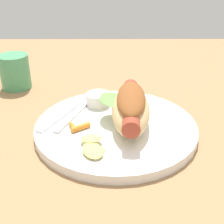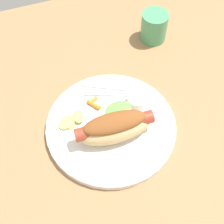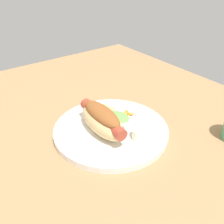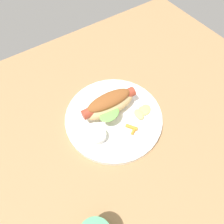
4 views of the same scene
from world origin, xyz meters
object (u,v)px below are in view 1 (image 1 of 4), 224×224
knife (66,112)px  drinking_cup (15,72)px  carrot_garnish (78,127)px  hot_dog (130,107)px  chips_pile (93,147)px  sauce_ramekin (98,99)px  plate (116,128)px  fork (77,110)px

knife → drinking_cup: size_ratio=2.05×
knife → carrot_garnish: (6.02, 2.94, 0.29)cm
hot_dog → knife: size_ratio=1.04×
hot_dog → knife: (-4.25, -11.77, -3.18)cm
carrot_garnish → chips_pile: bearing=24.4°
carrot_garnish → drinking_cup: 27.32cm
hot_dog → knife: hot_dog is taller
sauce_ramekin → drinking_cup: 23.09cm
sauce_ramekin → chips_pile: size_ratio=0.70×
knife → plate: bearing=-86.8°
hot_dog → drinking_cup: 32.24cm
fork → sauce_ramekin: bearing=-32.2°
sauce_ramekin → knife: size_ratio=0.29×
plate → drinking_cup: size_ratio=3.64×
chips_pile → sauce_ramekin: bearing=179.0°
sauce_ramekin → knife: sauce_ramekin is taller
hot_dog → chips_pile: hot_dog is taller
sauce_ramekin → chips_pile: 15.41cm
plate → fork: size_ratio=1.76×
plate → knife: bearing=-114.0°
drinking_cup → carrot_garnish: bearing=37.1°
fork → drinking_cup: 21.91cm
chips_pile → drinking_cup: bearing=-145.4°
chips_pile → carrot_garnish: size_ratio=1.73×
hot_dog → chips_pile: bearing=145.2°
fork → plate: bearing=-101.7°
hot_dog → sauce_ramekin: (-7.58, -5.82, -2.16)cm
knife → chips_pile: (12.07, 5.69, 0.40)cm
plate → sauce_ramekin: 8.45cm
plate → drinking_cup: 30.42cm
sauce_ramekin → drinking_cup: drinking_cup is taller
hot_dog → drinking_cup: hot_dog is taller
carrot_garnish → knife: bearing=-154.0°
knife → drinking_cup: 20.83cm
plate → fork: (-4.67, -7.18, 1.00)cm
plate → fork: 8.63cm
hot_dog → drinking_cup: bearing=54.8°
fork → chips_pile: (12.59, 3.55, 0.38)cm
plate → carrot_garnish: (1.86, -6.38, 1.27)cm
hot_dog → drinking_cup: (-19.97, -25.28, -1.09)cm
fork → knife: bearing=125.0°
knife → chips_pile: chips_pile is taller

